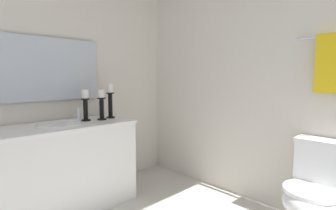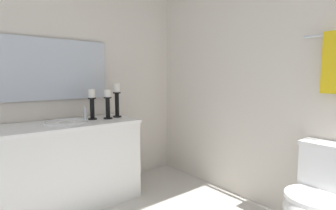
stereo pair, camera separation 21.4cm
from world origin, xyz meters
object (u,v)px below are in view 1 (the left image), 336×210
object	(u,v)px
candle_holder_mid	(85,104)
toilet	(314,192)
towel_near_vanity	(335,63)
vanity_cabinet	(61,168)
mirror	(45,69)
candle_holder_short	(102,104)
sink_basin	(60,129)
candle_holder_tall	(110,100)

from	to	relation	value
candle_holder_mid	toilet	distance (m)	2.11
candle_holder_mid	towel_near_vanity	xyz separation A→B (m)	(1.83, 1.13, 0.37)
towel_near_vanity	vanity_cabinet	bearing A→B (deg)	-141.99
toilet	towel_near_vanity	xyz separation A→B (m)	(0.04, 0.20, 0.98)
mirror	candle_holder_short	distance (m)	0.62
mirror	toilet	distance (m)	2.55
candle_holder_short	towel_near_vanity	bearing A→B (deg)	29.02
sink_basin	toilet	world-z (taller)	sink_basin
sink_basin	towel_near_vanity	bearing A→B (deg)	37.99
candle_holder_tall	towel_near_vanity	bearing A→B (deg)	25.21
candle_holder_tall	toilet	distance (m)	2.00
vanity_cabinet	candle_holder_mid	world-z (taller)	candle_holder_mid
sink_basin	candle_holder_mid	xyz separation A→B (m)	(-0.03, 0.27, 0.20)
vanity_cabinet	towel_near_vanity	bearing A→B (deg)	38.01
candle_holder_mid	sink_basin	bearing A→B (deg)	-82.97
towel_near_vanity	mirror	bearing A→B (deg)	-145.94
sink_basin	mirror	bearing A→B (deg)	-179.80
candle_holder_tall	toilet	size ratio (longest dim) A/B	0.48
toilet	candle_holder_short	bearing A→B (deg)	-155.83
sink_basin	candle_holder_tall	distance (m)	0.59
candle_holder_mid	mirror	bearing A→B (deg)	-131.76
vanity_cabinet	candle_holder_tall	distance (m)	0.81
candle_holder_short	toilet	world-z (taller)	candle_holder_short
sink_basin	toilet	distance (m)	2.17
candle_holder_tall	towel_near_vanity	world-z (taller)	towel_near_vanity
toilet	vanity_cabinet	bearing A→B (deg)	-145.73
sink_basin	candle_holder_tall	world-z (taller)	candle_holder_tall
sink_basin	candle_holder_short	xyz separation A→B (m)	(0.02, 0.42, 0.20)
sink_basin	mirror	xyz separation A→B (m)	(-0.28, -0.00, 0.54)
candle_holder_short	candle_holder_mid	world-z (taller)	candle_holder_mid
candle_holder_mid	towel_near_vanity	distance (m)	2.18
sink_basin	towel_near_vanity	xyz separation A→B (m)	(1.80, 1.40, 0.57)
vanity_cabinet	mirror	world-z (taller)	mirror
candle_holder_short	vanity_cabinet	bearing A→B (deg)	-93.04
toilet	candle_holder_mid	bearing A→B (deg)	-152.76
sink_basin	toilet	xyz separation A→B (m)	(1.76, 1.20, -0.41)
candle_holder_mid	toilet	xyz separation A→B (m)	(1.80, 0.92, -0.61)
mirror	sink_basin	bearing A→B (deg)	0.20
candle_holder_short	towel_near_vanity	world-z (taller)	towel_near_vanity
vanity_cabinet	candle_holder_tall	size ratio (longest dim) A/B	3.70
mirror	towel_near_vanity	size ratio (longest dim) A/B	2.34
candle_holder_tall	mirror	bearing A→B (deg)	-115.24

